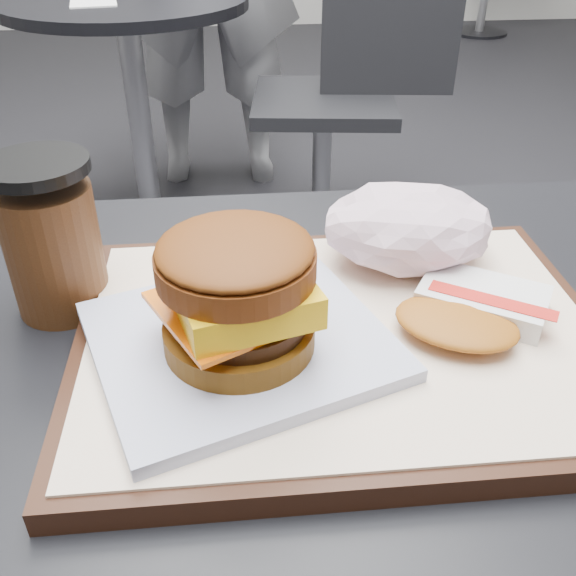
# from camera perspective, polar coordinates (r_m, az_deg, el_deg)

# --- Properties ---
(customer_table) EXTENTS (0.80, 0.60, 0.77)m
(customer_table) POSITION_cam_1_polar(r_m,az_deg,el_deg) (0.59, 4.53, -21.46)
(customer_table) COLOR #A5A5AA
(customer_table) RESTS_ON ground
(serving_tray) EXTENTS (0.38, 0.28, 0.02)m
(serving_tray) POSITION_cam_1_polar(r_m,az_deg,el_deg) (0.47, 4.77, -4.51)
(serving_tray) COLOR black
(serving_tray) RESTS_ON customer_table
(breakfast_sandwich) EXTENTS (0.24, 0.22, 0.09)m
(breakfast_sandwich) POSITION_cam_1_polar(r_m,az_deg,el_deg) (0.42, -4.41, -1.56)
(breakfast_sandwich) COLOR white
(breakfast_sandwich) RESTS_ON serving_tray
(hash_brown) EXTENTS (0.14, 0.13, 0.02)m
(hash_brown) POSITION_cam_1_polar(r_m,az_deg,el_deg) (0.48, 15.97, -1.85)
(hash_brown) COLOR white
(hash_brown) RESTS_ON serving_tray
(crumpled_wrapper) EXTENTS (0.14, 0.11, 0.06)m
(crumpled_wrapper) POSITION_cam_1_polar(r_m,az_deg,el_deg) (0.53, 10.71, 5.33)
(crumpled_wrapper) COLOR white
(crumpled_wrapper) RESTS_ON serving_tray
(coffee_cup) EXTENTS (0.08, 0.08, 0.12)m
(coffee_cup) POSITION_cam_1_polar(r_m,az_deg,el_deg) (0.52, -20.19, 3.80)
(coffee_cup) COLOR #42220F
(coffee_cup) RESTS_ON customer_table
(neighbor_table) EXTENTS (0.70, 0.70, 0.75)m
(neighbor_table) POSITION_cam_1_polar(r_m,az_deg,el_deg) (2.07, -13.60, 18.36)
(neighbor_table) COLOR black
(neighbor_table) RESTS_ON ground
(napkin) EXTENTS (0.14, 0.14, 0.00)m
(napkin) POSITION_cam_1_polar(r_m,az_deg,el_deg) (1.94, -16.91, 23.07)
(napkin) COLOR white
(napkin) RESTS_ON neighbor_table
(neighbor_chair) EXTENTS (0.62, 0.47, 0.88)m
(neighbor_chair) POSITION_cam_1_polar(r_m,az_deg,el_deg) (2.02, 5.22, 17.58)
(neighbor_chair) COLOR #96969B
(neighbor_chair) RESTS_ON ground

